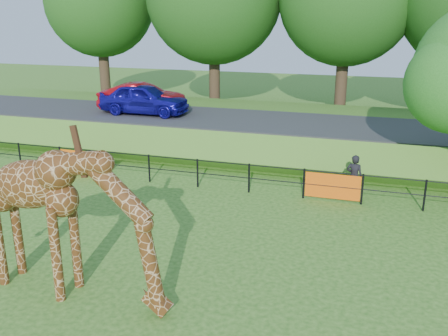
# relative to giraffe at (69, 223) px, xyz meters

# --- Properties ---
(ground) EXTENTS (90.00, 90.00, 0.00)m
(ground) POSITION_rel_giraffe_xyz_m (2.13, -0.09, -1.81)
(ground) COLOR #2B6018
(ground) RESTS_ON ground
(giraffe) EXTENTS (5.14, 1.43, 3.62)m
(giraffe) POSITION_rel_giraffe_xyz_m (0.00, 0.00, 0.00)
(giraffe) COLOR #562E11
(giraffe) RESTS_ON ground
(perimeter_fence) EXTENTS (28.07, 0.10, 1.10)m
(perimeter_fence) POSITION_rel_giraffe_xyz_m (2.13, 7.91, -1.26)
(perimeter_fence) COLOR black
(perimeter_fence) RESTS_ON ground
(embankment) EXTENTS (40.00, 9.00, 1.30)m
(embankment) POSITION_rel_giraffe_xyz_m (2.13, 15.41, -1.16)
(embankment) COLOR #2B6018
(embankment) RESTS_ON ground
(road) EXTENTS (40.00, 5.00, 0.12)m
(road) POSITION_rel_giraffe_xyz_m (2.13, 13.91, -0.45)
(road) COLOR #323234
(road) RESTS_ON embankment
(car_blue) EXTENTS (4.48, 1.82, 1.52)m
(car_blue) POSITION_rel_giraffe_xyz_m (-4.82, 13.67, 0.37)
(car_blue) COLOR #1C15B2
(car_blue) RESTS_ON road
(car_red) EXTENTS (4.56, 2.18, 1.44)m
(car_red) POSITION_rel_giraffe_xyz_m (-5.19, 14.20, 0.33)
(car_red) COLOR #A70B15
(car_red) RESTS_ON road
(visitor) EXTENTS (0.64, 0.49, 1.58)m
(visitor) POSITION_rel_giraffe_xyz_m (5.81, 8.48, -1.02)
(visitor) COLOR black
(visitor) RESTS_ON ground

